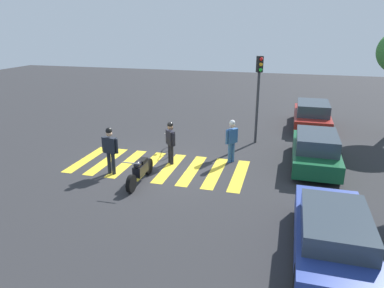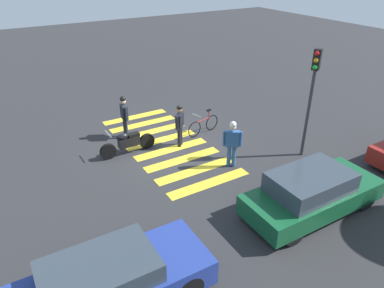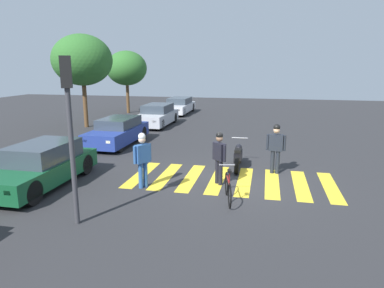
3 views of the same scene
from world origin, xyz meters
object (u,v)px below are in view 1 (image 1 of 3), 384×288
at_px(police_motorcycle, 140,170).
at_px(car_green_compact, 315,150).
at_px(pedestrian_bystander, 232,138).
at_px(car_blue_hatchback, 333,236).
at_px(officer_on_foot, 110,147).
at_px(car_maroon_wagon, 312,115).
at_px(leaning_bicycle, 171,143).
at_px(officer_by_motorcycle, 170,140).
at_px(traffic_light_pole, 259,86).

distance_m(police_motorcycle, car_green_compact, 6.79).
bearing_deg(pedestrian_bystander, police_motorcycle, -44.58).
xyz_separation_m(car_green_compact, car_blue_hatchback, (6.07, 0.07, -0.03)).
distance_m(officer_on_foot, car_maroon_wagon, 11.33).
relative_size(leaning_bicycle, officer_on_foot, 0.93).
xyz_separation_m(officer_by_motorcycle, car_green_compact, (-1.29, 5.50, -0.34)).
height_order(police_motorcycle, leaning_bicycle, police_motorcycle).
bearing_deg(car_maroon_wagon, traffic_light_pole, -37.37).
relative_size(leaning_bicycle, car_maroon_wagon, 0.37).
distance_m(officer_on_foot, officer_by_motorcycle, 2.37).
distance_m(pedestrian_bystander, car_maroon_wagon, 7.06).
height_order(police_motorcycle, car_maroon_wagon, car_maroon_wagon).
relative_size(officer_on_foot, traffic_light_pole, 0.45).
relative_size(police_motorcycle, leaning_bicycle, 1.31).
distance_m(officer_on_foot, car_green_compact, 7.83).
height_order(police_motorcycle, officer_on_foot, officer_on_foot).
relative_size(officer_on_foot, car_maroon_wagon, 0.40).
relative_size(police_motorcycle, officer_on_foot, 1.22).
xyz_separation_m(police_motorcycle, officer_by_motorcycle, (-1.98, 0.46, 0.54)).
distance_m(officer_by_motorcycle, car_green_compact, 5.66).
relative_size(officer_by_motorcycle, car_blue_hatchback, 0.40).
height_order(police_motorcycle, car_green_compact, car_green_compact).
relative_size(pedestrian_bystander, car_maroon_wagon, 0.39).
bearing_deg(car_blue_hatchback, pedestrian_bystander, -149.50).
bearing_deg(car_green_compact, car_maroon_wagon, 178.90).
distance_m(officer_by_motorcycle, traffic_light_pole, 4.95).
distance_m(car_maroon_wagon, car_blue_hatchback, 11.80).
bearing_deg(police_motorcycle, pedestrian_bystander, 135.42).
relative_size(police_motorcycle, car_blue_hatchback, 0.50).
height_order(officer_on_foot, car_maroon_wagon, officer_on_foot).
bearing_deg(pedestrian_bystander, officer_on_foot, -59.93).
distance_m(car_maroon_wagon, car_green_compact, 5.73).
bearing_deg(pedestrian_bystander, car_maroon_wagon, 151.86).
bearing_deg(officer_by_motorcycle, pedestrian_bystander, 109.40).
height_order(leaning_bicycle, car_blue_hatchback, car_blue_hatchback).
height_order(officer_on_foot, traffic_light_pole, traffic_light_pole).
relative_size(leaning_bicycle, pedestrian_bystander, 0.95).
height_order(car_green_compact, car_blue_hatchback, car_green_compact).
height_order(officer_by_motorcycle, car_blue_hatchback, officer_by_motorcycle).
relative_size(car_blue_hatchback, traffic_light_pole, 1.08).
relative_size(officer_by_motorcycle, car_green_compact, 0.41).
bearing_deg(car_green_compact, officer_on_foot, -68.69).
bearing_deg(car_blue_hatchback, leaning_bicycle, -135.63).
bearing_deg(car_maroon_wagon, police_motorcycle, -33.98).
distance_m(leaning_bicycle, car_blue_hatchback, 8.61).
height_order(officer_by_motorcycle, car_maroon_wagon, officer_by_motorcycle).
distance_m(leaning_bicycle, pedestrian_bystander, 2.86).
xyz_separation_m(police_motorcycle, car_green_compact, (-3.27, 5.95, 0.20)).
relative_size(police_motorcycle, car_maroon_wagon, 0.49).
xyz_separation_m(car_maroon_wagon, car_green_compact, (5.73, -0.11, -0.02)).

